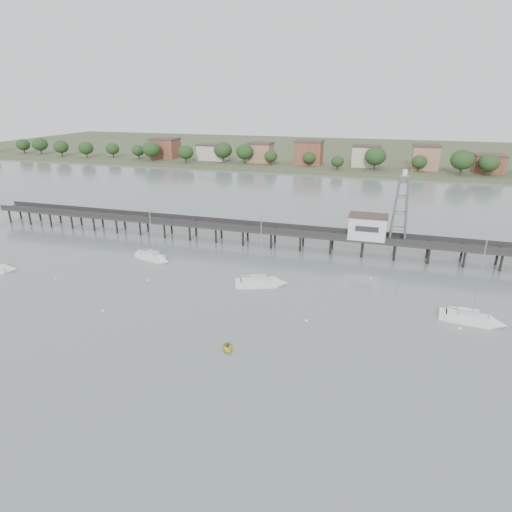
% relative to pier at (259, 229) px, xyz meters
% --- Properties ---
extents(ground_plane, '(500.00, 500.00, 0.00)m').
position_rel_pier_xyz_m(ground_plane, '(0.00, -60.00, -3.79)').
color(ground_plane, slate).
rests_on(ground_plane, ground).
extents(pier, '(150.00, 5.00, 5.50)m').
position_rel_pier_xyz_m(pier, '(0.00, 0.00, 0.00)').
color(pier, '#2D2823').
rests_on(pier, ground).
extents(pier_building, '(8.40, 5.40, 5.30)m').
position_rel_pier_xyz_m(pier_building, '(25.00, 0.00, 2.87)').
color(pier_building, silver).
rests_on(pier_building, ground).
extents(lattice_tower, '(3.20, 3.20, 15.50)m').
position_rel_pier_xyz_m(lattice_tower, '(31.50, 0.00, 7.31)').
color(lattice_tower, slate).
rests_on(lattice_tower, ground).
extents(sailboat_b, '(8.19, 4.25, 13.03)m').
position_rel_pier_xyz_m(sailboat_b, '(-18.35, -17.07, -3.15)').
color(sailboat_b, white).
rests_on(sailboat_b, ground).
extents(sailboat_c, '(9.46, 5.71, 14.96)m').
position_rel_pier_xyz_m(sailboat_c, '(8.12, -22.61, -3.16)').
color(sailboat_c, white).
rests_on(sailboat_c, ground).
extents(sailboat_d, '(9.22, 3.52, 14.79)m').
position_rel_pier_xyz_m(sailboat_d, '(44.03, -26.92, -3.16)').
color(sailboat_d, white).
rests_on(sailboat_d, ground).
extents(white_tender, '(3.82, 1.65, 1.47)m').
position_rel_pier_xyz_m(white_tender, '(-22.45, -15.56, -3.34)').
color(white_tender, white).
rests_on(white_tender, ground).
extents(yellow_dinghy, '(2.10, 1.44, 2.87)m').
position_rel_pier_xyz_m(yellow_dinghy, '(8.55, -45.23, -3.79)').
color(yellow_dinghy, yellow).
rests_on(yellow_dinghy, ground).
extents(dinghy_occupant, '(0.56, 1.03, 0.23)m').
position_rel_pier_xyz_m(dinghy_occupant, '(8.55, -45.23, -3.79)').
color(dinghy_occupant, black).
rests_on(dinghy_occupant, ground).
extents(mooring_buoys, '(74.22, 27.43, 0.39)m').
position_rel_pier_xyz_m(mooring_buoys, '(3.82, -29.22, -3.71)').
color(mooring_buoys, '#F7EEC0').
rests_on(mooring_buoys, ground).
extents(far_shore, '(500.00, 170.00, 10.40)m').
position_rel_pier_xyz_m(far_shore, '(0.36, 179.58, -2.85)').
color(far_shore, '#475133').
rests_on(far_shore, ground).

